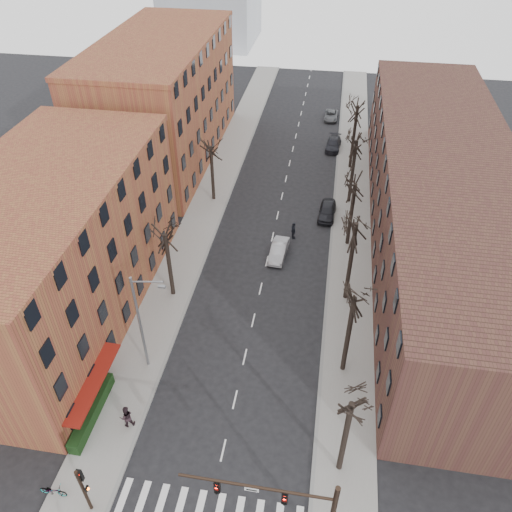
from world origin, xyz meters
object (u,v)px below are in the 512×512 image
at_px(parked_car_mid, 333,144).
at_px(bicycle, 53,491).
at_px(silver_sedan, 279,251).
at_px(parked_car_near, 327,211).

bearing_deg(parked_car_mid, bicycle, -102.08).
distance_m(parked_car_mid, bicycle, 51.73).
distance_m(silver_sedan, parked_car_near, 8.79).
xyz_separation_m(parked_car_near, parked_car_mid, (0.00, 16.31, -0.09)).
bearing_deg(bicycle, parked_car_near, -24.23).
bearing_deg(silver_sedan, parked_car_mid, 84.19).
bearing_deg(parked_car_near, bicycle, -110.80).
xyz_separation_m(parked_car_near, bicycle, (-14.86, -33.23, -0.12)).
bearing_deg(parked_car_near, parked_car_mid, 93.29).
bearing_deg(bicycle, parked_car_mid, -16.84).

